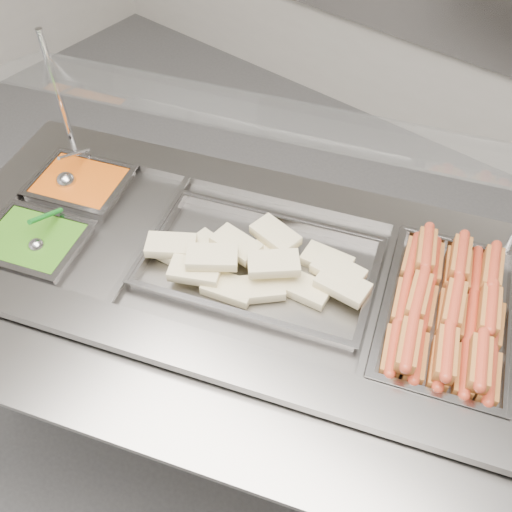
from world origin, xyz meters
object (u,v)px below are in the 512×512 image
Objects in this scene: ladle at (67,180)px; serving_spoon at (39,241)px; pan_wraps at (259,267)px; pan_hotdogs at (445,319)px; steam_counter at (243,337)px; sneeze_guard at (264,117)px.

ladle is 1.08× the size of serving_spoon.
pan_wraps is 4.42× the size of serving_spoon.
serving_spoon reaches higher than pan_hotdogs.
steam_counter is at bearing 9.03° from ladle.
sneeze_guard is 0.77m from pan_hotdogs.
ladle is at bearing -152.86° from sneeze_guard.
pan_hotdogs and pan_wraps have the same top height.
ladle reaches higher than steam_counter.
pan_wraps is 0.69m from serving_spoon.
pan_hotdogs is at bearing 0.54° from sneeze_guard.
pan_hotdogs is 3.61× the size of serving_spoon.
sneeze_guard is at bearing 125.17° from pan_wraps.
serving_spoon reaches higher than pan_wraps.
serving_spoon is at bearing -146.48° from steam_counter.
steam_counter is 0.84m from sneeze_guard.
pan_wraps reaches higher than steam_counter.
steam_counter is at bearing 33.52° from serving_spoon.
pan_wraps is 4.08× the size of ladle.
pan_hotdogs is 0.56m from pan_wraps.
pan_wraps is 0.75m from ladle.
serving_spoon is at bearing -129.25° from sneeze_guard.
pan_wraps is (-0.53, -0.19, 0.01)m from pan_hotdogs.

